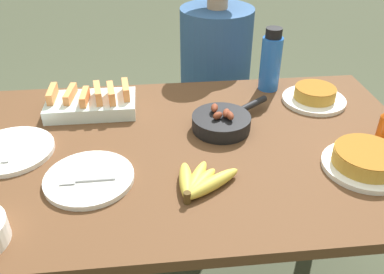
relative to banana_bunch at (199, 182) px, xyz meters
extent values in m
cube|color=brown|center=(0.00, 0.22, -0.04)|extent=(1.51, 0.94, 0.03)
cylinder|color=brown|center=(-0.69, 0.62, -0.42)|extent=(0.07, 0.07, 0.74)
cylinder|color=brown|center=(0.70, 0.62, -0.42)|extent=(0.07, 0.07, 0.74)
ellipsoid|color=gold|center=(0.03, -0.01, 0.00)|extent=(0.19, 0.14, 0.04)
ellipsoid|color=gold|center=(0.00, -0.01, 0.00)|extent=(0.12, 0.14, 0.04)
ellipsoid|color=gold|center=(-0.01, 0.01, 0.00)|extent=(0.10, 0.18, 0.04)
ellipsoid|color=gold|center=(-0.04, 0.01, 0.00)|extent=(0.04, 0.16, 0.04)
cylinder|color=#4C3819|center=(-0.04, -0.06, 0.00)|extent=(0.02, 0.02, 0.04)
cube|color=silver|center=(-0.34, 0.48, 0.01)|extent=(0.32, 0.18, 0.05)
cube|color=#ED8E4C|center=(-0.48, 0.49, 0.05)|extent=(0.02, 0.11, 0.04)
cube|color=#ED8E4C|center=(-0.42, 0.49, 0.05)|extent=(0.03, 0.12, 0.04)
cube|color=#ED8E4C|center=(-0.36, 0.46, 0.05)|extent=(0.03, 0.11, 0.04)
cube|color=#ED8E4C|center=(-0.31, 0.47, 0.05)|extent=(0.04, 0.12, 0.05)
cube|color=#ED8E4C|center=(-0.27, 0.47, 0.05)|extent=(0.04, 0.12, 0.05)
cube|color=#ED8E4C|center=(-0.21, 0.49, 0.05)|extent=(0.03, 0.11, 0.05)
cylinder|color=black|center=(0.11, 0.30, -0.01)|extent=(0.20, 0.20, 0.01)
cylinder|color=black|center=(0.11, 0.30, 0.01)|extent=(0.20, 0.20, 0.04)
cylinder|color=black|center=(0.24, 0.40, 0.02)|extent=(0.12, 0.10, 0.02)
ellipsoid|color=brown|center=(0.09, 0.33, 0.05)|extent=(0.04, 0.05, 0.03)
ellipsoid|color=brown|center=(0.10, 0.28, 0.05)|extent=(0.05, 0.05, 0.03)
ellipsoid|color=brown|center=(0.13, 0.27, 0.05)|extent=(0.03, 0.05, 0.03)
ellipsoid|color=brown|center=(0.13, 0.29, 0.05)|extent=(0.04, 0.05, 0.03)
cylinder|color=white|center=(0.50, 0.46, -0.01)|extent=(0.24, 0.24, 0.02)
cylinder|color=gold|center=(0.50, 0.46, 0.02)|extent=(0.16, 0.16, 0.04)
cylinder|color=#9B601E|center=(0.50, 0.46, 0.04)|extent=(0.15, 0.15, 0.00)
cylinder|color=white|center=(0.50, 0.04, -0.01)|extent=(0.25, 0.25, 0.02)
cylinder|color=gold|center=(0.50, 0.04, 0.02)|extent=(0.20, 0.20, 0.04)
cylinder|color=#9B601E|center=(0.50, 0.04, 0.04)|extent=(0.19, 0.19, 0.00)
cylinder|color=white|center=(-0.31, 0.06, -0.01)|extent=(0.26, 0.26, 0.02)
cylinder|color=silver|center=(-0.29, 0.04, 0.00)|extent=(0.11, 0.01, 0.01)
cube|color=silver|center=(-0.37, 0.04, 0.00)|extent=(0.04, 0.02, 0.00)
cylinder|color=white|center=(-0.57, 0.23, -0.01)|extent=(0.27, 0.27, 0.02)
cylinder|color=silver|center=(-0.57, 0.25, 0.00)|extent=(0.01, 0.11, 0.01)
cube|color=silver|center=(-0.57, 0.17, 0.00)|extent=(0.02, 0.04, 0.00)
cylinder|color=blue|center=(0.36, 0.59, 0.09)|extent=(0.08, 0.08, 0.21)
cylinder|color=black|center=(0.36, 0.59, 0.21)|extent=(0.06, 0.06, 0.04)
cylinder|color=#C64C0F|center=(0.63, 0.18, 0.02)|extent=(0.04, 0.04, 0.09)
cube|color=black|center=(0.19, 0.94, -0.55)|extent=(0.37, 0.37, 0.49)
cylinder|color=#2D5184|center=(0.19, 0.94, -0.04)|extent=(0.34, 0.34, 0.52)
cylinder|color=tan|center=(0.19, 0.94, 0.24)|extent=(0.09, 0.09, 0.05)
camera|label=1|loc=(-0.11, -0.87, 0.72)|focal=38.00mm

